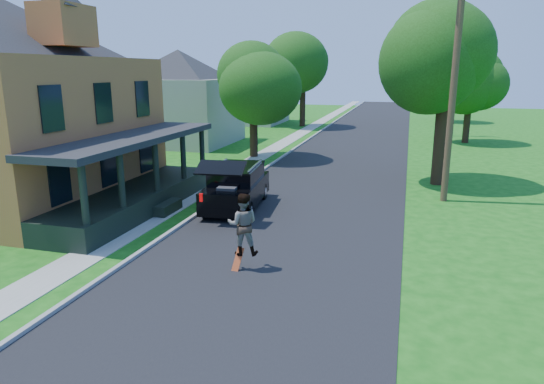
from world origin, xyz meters
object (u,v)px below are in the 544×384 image
(skateboarder, at_px, (243,224))
(utility_pole_near, at_px, (454,83))
(black_suv, at_px, (236,187))
(tree_right_near, at_px, (446,59))

(skateboarder, xyz_separation_m, utility_pole_near, (6.16, 9.63, 3.79))
(black_suv, relative_size, skateboarder, 2.86)
(tree_right_near, distance_m, utility_pole_near, 3.57)
(utility_pole_near, bearing_deg, tree_right_near, 81.21)
(black_suv, distance_m, tree_right_near, 12.11)
(black_suv, height_order, utility_pole_near, utility_pole_near)
(skateboarder, relative_size, tree_right_near, 0.20)
(black_suv, bearing_deg, tree_right_near, 34.01)
(black_suv, height_order, tree_right_near, tree_right_near)
(black_suv, bearing_deg, utility_pole_near, 16.83)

